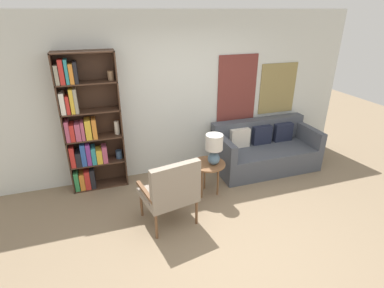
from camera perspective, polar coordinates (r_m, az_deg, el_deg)
name	(u,v)px	position (r m, az deg, el deg)	size (l,w,h in m)	color
ground_plane	(222,239)	(4.04, 5.83, -17.64)	(14.00, 14.00, 0.00)	#847056
wall_back	(180,96)	(5.11, -2.34, 9.05)	(6.40, 0.08, 2.70)	silver
bookshelf	(86,131)	(4.87, -19.54, 2.39)	(0.86, 0.30, 2.17)	#422B1E
armchair	(172,190)	(3.92, -3.90, -8.65)	(0.77, 0.73, 0.98)	brown
couch	(264,150)	(5.66, 13.53, -1.21)	(1.83, 0.88, 0.85)	#474C56
side_table	(208,167)	(4.61, 3.15, -4.34)	(0.52, 0.52, 0.54)	brown
table_lamp	(214,147)	(4.44, 4.23, -0.59)	(0.26, 0.26, 0.48)	slate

